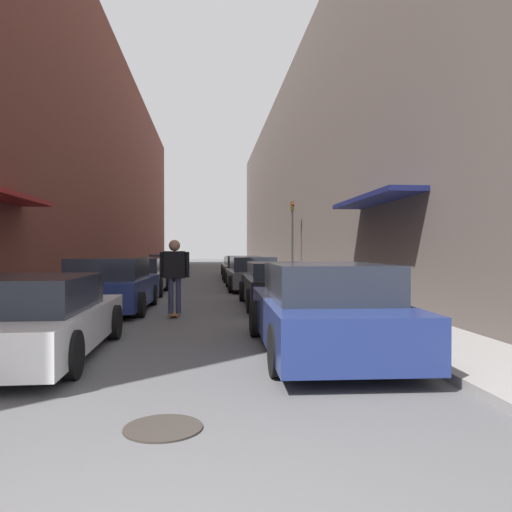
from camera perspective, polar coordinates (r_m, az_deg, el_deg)
name	(u,v)px	position (r m, az deg, el deg)	size (l,w,h in m)	color
ground	(202,281)	(25.86, -6.19, -2.85)	(129.66, 129.66, 0.00)	#515154
curb_strip_left	(137,275)	(32.06, -13.44, -2.08)	(1.80, 58.94, 0.12)	gray
curb_strip_right	(268,274)	(31.97, 1.36, -2.07)	(1.80, 58.94, 0.12)	gray
building_row_left	(89,163)	(32.99, -18.54, 10.03)	(4.90, 58.94, 13.95)	brown
building_row_right	(312,180)	(32.71, 6.47, 8.58)	(4.90, 58.94, 12.19)	#564C47
parked_car_left_0	(33,318)	(8.09, -24.11, -6.51)	(1.98, 4.54, 1.21)	silver
parked_car_left_1	(111,286)	(13.47, -16.28, -3.31)	(2.06, 4.38, 1.38)	navy
parked_car_left_2	(139,277)	(18.42, -13.27, -2.32)	(1.91, 4.21, 1.30)	#B7B7BC
parked_car_left_3	(152,271)	(23.85, -11.75, -1.67)	(1.88, 4.56, 1.27)	#232326
parked_car_left_4	(165,267)	(28.87, -10.34, -1.20)	(1.93, 4.16, 1.35)	gray
parked_car_right_0	(324,310)	(7.82, 7.73, -6.10)	(2.02, 4.82, 1.38)	navy
parked_car_right_1	(277,285)	(14.04, 2.43, -3.31)	(1.93, 4.80, 1.25)	black
parked_car_right_2	(252,274)	(19.94, -0.47, -2.07)	(1.99, 4.71, 1.32)	#515459
parked_car_right_3	(242,269)	(25.34, -1.56, -1.49)	(1.99, 4.00, 1.30)	#232326
parked_car_right_4	(238,266)	(30.99, -2.03, -1.20)	(2.08, 4.79, 1.18)	#232326
skateboarder	(175,269)	(12.05, -9.29, -1.50)	(0.70, 0.78, 1.83)	brown
manhole_cover	(163,428)	(4.74, -10.57, -18.75)	(0.70, 0.70, 0.02)	#332D28
traffic_light	(292,232)	(24.79, 4.17, 2.73)	(0.16, 0.22, 3.86)	#2D2D2D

